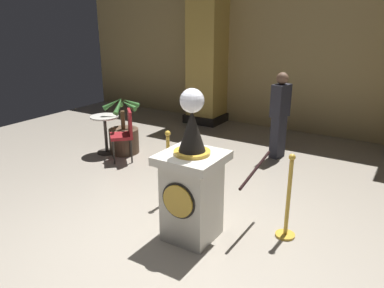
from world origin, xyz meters
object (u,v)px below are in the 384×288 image
Objects in this scene: stanchion_near at (287,208)px; cafe_table at (105,130)px; cafe_chair_red at (125,131)px; stanchion_far at (169,177)px; potted_palm_left at (124,137)px; bystander_guest at (280,114)px; pedestal_clock at (192,184)px.

stanchion_near is 4.12m from cafe_table.
cafe_chair_red is at bearing -9.04° from cafe_table.
potted_palm_left reaches higher than stanchion_far.
bystander_guest is at bearing 74.92° from stanchion_far.
stanchion_far is at bearing -29.66° from cafe_chair_red.
stanchion_near is 1.43× the size of cafe_table.
bystander_guest reaches higher than cafe_chair_red.
potted_palm_left is 3.03m from bystander_guest.
cafe_table is 0.62m from cafe_chair_red.
pedestal_clock is 1.70× the size of stanchion_near.
cafe_table is at bearing -152.02° from bystander_guest.
stanchion_far is (-0.77, 0.61, -0.33)m from pedestal_clock.
pedestal_clock is at bearing -38.19° from stanchion_far.
stanchion_near reaches higher than cafe_table.
stanchion_near is 1.12× the size of cafe_chair_red.
stanchion_near is 0.93× the size of potted_palm_left.
stanchion_near is at bearing 32.06° from pedestal_clock.
stanchion_far is at bearing -24.66° from cafe_table.
cafe_chair_red is (-3.39, 0.93, 0.19)m from stanchion_near.
stanchion_near is 1.00× the size of stanchion_far.
bystander_guest is at bearing 27.98° from cafe_table.
potted_palm_left is at bearing -153.05° from bystander_guest.
potted_palm_left is 0.38m from cafe_table.
potted_palm_left is at bearing 161.56° from stanchion_near.
bystander_guest is at bearing 35.36° from cafe_chair_red.
cafe_chair_red is (-1.64, 0.93, 0.19)m from stanchion_far.
bystander_guest is (2.66, 1.35, 0.53)m from potted_palm_left.
cafe_table is at bearing 151.49° from pedestal_clock.
stanchion_far reaches higher than cafe_chair_red.
potted_palm_left is 0.71× the size of bystander_guest.
bystander_guest is 3.35m from cafe_table.
stanchion_near reaches higher than stanchion_far.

